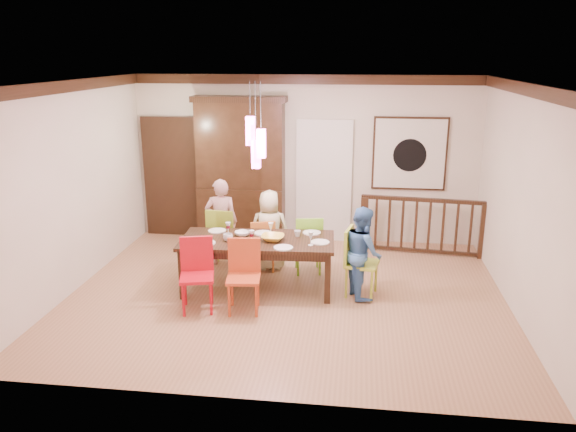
# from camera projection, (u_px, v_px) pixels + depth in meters

# --- Properties ---
(floor) EXTENTS (6.00, 6.00, 0.00)m
(floor) POSITION_uv_depth(u_px,v_px,m) (286.00, 294.00, 7.85)
(floor) COLOR #A5724F
(floor) RESTS_ON ground
(ceiling) EXTENTS (6.00, 6.00, 0.00)m
(ceiling) POSITION_uv_depth(u_px,v_px,m) (286.00, 82.00, 7.04)
(ceiling) COLOR white
(ceiling) RESTS_ON wall_back
(wall_back) EXTENTS (6.00, 0.00, 6.00)m
(wall_back) POSITION_uv_depth(u_px,v_px,m) (304.00, 160.00, 9.82)
(wall_back) COLOR beige
(wall_back) RESTS_ON floor
(wall_left) EXTENTS (0.00, 5.00, 5.00)m
(wall_left) POSITION_uv_depth(u_px,v_px,m) (73.00, 187.00, 7.80)
(wall_left) COLOR beige
(wall_left) RESTS_ON floor
(wall_right) EXTENTS (0.00, 5.00, 5.00)m
(wall_right) POSITION_uv_depth(u_px,v_px,m) (521.00, 201.00, 7.08)
(wall_right) COLOR beige
(wall_right) RESTS_ON floor
(crown_molding) EXTENTS (6.00, 5.00, 0.16)m
(crown_molding) POSITION_uv_depth(u_px,v_px,m) (286.00, 88.00, 7.06)
(crown_molding) COLOR black
(crown_molding) RESTS_ON wall_back
(panel_door) EXTENTS (1.04, 0.07, 2.24)m
(panel_door) POSITION_uv_depth(u_px,v_px,m) (173.00, 179.00, 10.18)
(panel_door) COLOR black
(panel_door) RESTS_ON wall_back
(white_doorway) EXTENTS (0.97, 0.05, 2.22)m
(white_doorway) POSITION_uv_depth(u_px,v_px,m) (324.00, 183.00, 9.86)
(white_doorway) COLOR silver
(white_doorway) RESTS_ON wall_back
(painting) EXTENTS (1.25, 0.06, 1.25)m
(painting) POSITION_uv_depth(u_px,v_px,m) (410.00, 154.00, 9.53)
(painting) COLOR black
(painting) RESTS_ON wall_back
(pendant_cluster) EXTENTS (0.27, 0.21, 1.14)m
(pendant_cluster) POSITION_uv_depth(u_px,v_px,m) (256.00, 142.00, 7.45)
(pendant_cluster) COLOR #FF4CB2
(pendant_cluster) RESTS_ON ceiling
(dining_table) EXTENTS (2.19, 1.09, 0.75)m
(dining_table) POSITION_uv_depth(u_px,v_px,m) (258.00, 245.00, 7.86)
(dining_table) COLOR black
(dining_table) RESTS_ON floor
(chair_far_left) EXTENTS (0.47, 0.47, 0.96)m
(chair_far_left) POSITION_uv_depth(u_px,v_px,m) (224.00, 233.00, 8.75)
(chair_far_left) COLOR #8CAE29
(chair_far_left) RESTS_ON floor
(chair_far_mid) EXTENTS (0.47, 0.47, 0.83)m
(chair_far_mid) POSITION_uv_depth(u_px,v_px,m) (262.00, 241.00, 8.61)
(chair_far_mid) COLOR #C16522
(chair_far_mid) RESTS_ON floor
(chair_far_right) EXTENTS (0.48, 0.48, 0.90)m
(chair_far_right) POSITION_uv_depth(u_px,v_px,m) (308.00, 240.00, 8.53)
(chair_far_right) COLOR #73BE29
(chair_far_right) RESTS_ON floor
(chair_near_left) EXTENTS (0.52, 0.52, 0.95)m
(chair_near_left) POSITION_uv_depth(u_px,v_px,m) (197.00, 271.00, 7.23)
(chair_near_left) COLOR red
(chair_near_left) RESTS_ON floor
(chair_near_mid) EXTENTS (0.47, 0.47, 0.94)m
(chair_near_mid) POSITION_uv_depth(u_px,v_px,m) (243.00, 273.00, 7.20)
(chair_near_mid) COLOR #BE431F
(chair_near_mid) RESTS_ON floor
(chair_end_right) EXTENTS (0.51, 0.51, 0.95)m
(chair_end_right) POSITION_uv_depth(u_px,v_px,m) (362.00, 258.00, 7.69)
(chair_end_right) COLOR #B0C634
(chair_end_right) RESTS_ON floor
(china_hutch) EXTENTS (1.62, 0.46, 2.55)m
(china_hutch) POSITION_uv_depth(u_px,v_px,m) (241.00, 170.00, 9.81)
(china_hutch) COLOR black
(china_hutch) RESTS_ON floor
(balustrade) EXTENTS (2.07, 0.30, 0.96)m
(balustrade) POSITION_uv_depth(u_px,v_px,m) (422.00, 225.00, 9.32)
(balustrade) COLOR black
(balustrade) RESTS_ON floor
(person_far_left) EXTENTS (0.55, 0.40, 1.39)m
(person_far_left) POSITION_uv_depth(u_px,v_px,m) (221.00, 222.00, 8.79)
(person_far_left) COLOR #D3A0A0
(person_far_left) RESTS_ON floor
(person_far_mid) EXTENTS (0.66, 0.48, 1.26)m
(person_far_mid) POSITION_uv_depth(u_px,v_px,m) (270.00, 230.00, 8.62)
(person_far_mid) COLOR beige
(person_far_mid) RESTS_ON floor
(person_end_right) EXTENTS (0.66, 0.74, 1.27)m
(person_end_right) POSITION_uv_depth(u_px,v_px,m) (363.00, 252.00, 7.65)
(person_end_right) COLOR #4376BB
(person_end_right) RESTS_ON floor
(serving_bowl) EXTENTS (0.32, 0.32, 0.08)m
(serving_bowl) POSITION_uv_depth(u_px,v_px,m) (273.00, 238.00, 7.76)
(serving_bowl) COLOR gold
(serving_bowl) RESTS_ON dining_table
(small_bowl) EXTENTS (0.23, 0.23, 0.07)m
(small_bowl) POSITION_uv_depth(u_px,v_px,m) (242.00, 234.00, 7.96)
(small_bowl) COLOR white
(small_bowl) RESTS_ON dining_table
(cup_left) EXTENTS (0.15, 0.15, 0.10)m
(cup_left) POSITION_uv_depth(u_px,v_px,m) (228.00, 237.00, 7.74)
(cup_left) COLOR silver
(cup_left) RESTS_ON dining_table
(cup_right) EXTENTS (0.11, 0.11, 0.09)m
(cup_right) POSITION_uv_depth(u_px,v_px,m) (297.00, 234.00, 7.92)
(cup_right) COLOR silver
(cup_right) RESTS_ON dining_table
(plate_far_left) EXTENTS (0.26, 0.26, 0.01)m
(plate_far_left) POSITION_uv_depth(u_px,v_px,m) (217.00, 231.00, 8.17)
(plate_far_left) COLOR white
(plate_far_left) RESTS_ON dining_table
(plate_far_mid) EXTENTS (0.26, 0.26, 0.01)m
(plate_far_mid) POSITION_uv_depth(u_px,v_px,m) (263.00, 233.00, 8.07)
(plate_far_mid) COLOR white
(plate_far_mid) RESTS_ON dining_table
(plate_far_right) EXTENTS (0.26, 0.26, 0.01)m
(plate_far_right) POSITION_uv_depth(u_px,v_px,m) (312.00, 233.00, 8.08)
(plate_far_right) COLOR white
(plate_far_right) RESTS_ON dining_table
(plate_near_left) EXTENTS (0.26, 0.26, 0.01)m
(plate_near_left) POSITION_uv_depth(u_px,v_px,m) (206.00, 243.00, 7.65)
(plate_near_left) COLOR white
(plate_near_left) RESTS_ON dining_table
(plate_near_mid) EXTENTS (0.26, 0.26, 0.01)m
(plate_near_mid) POSITION_uv_depth(u_px,v_px,m) (283.00, 248.00, 7.46)
(plate_near_mid) COLOR white
(plate_near_mid) RESTS_ON dining_table
(plate_end_right) EXTENTS (0.26, 0.26, 0.01)m
(plate_end_right) POSITION_uv_depth(u_px,v_px,m) (320.00, 242.00, 7.67)
(plate_end_right) COLOR white
(plate_end_right) RESTS_ON dining_table
(wine_glass_a) EXTENTS (0.08, 0.08, 0.19)m
(wine_glass_a) POSITION_uv_depth(u_px,v_px,m) (228.00, 229.00, 7.97)
(wine_glass_a) COLOR #590C19
(wine_glass_a) RESTS_ON dining_table
(wine_glass_b) EXTENTS (0.08, 0.08, 0.19)m
(wine_glass_b) POSITION_uv_depth(u_px,v_px,m) (271.00, 229.00, 7.95)
(wine_glass_b) COLOR silver
(wine_glass_b) RESTS_ON dining_table
(wine_glass_c) EXTENTS (0.08, 0.08, 0.19)m
(wine_glass_c) POSITION_uv_depth(u_px,v_px,m) (252.00, 237.00, 7.61)
(wine_glass_c) COLOR #590C19
(wine_glass_c) RESTS_ON dining_table
(wine_glass_d) EXTENTS (0.08, 0.08, 0.19)m
(wine_glass_d) POSITION_uv_depth(u_px,v_px,m) (311.00, 239.00, 7.55)
(wine_glass_d) COLOR silver
(wine_glass_d) RESTS_ON dining_table
(napkin) EXTENTS (0.18, 0.14, 0.01)m
(napkin) POSITION_uv_depth(u_px,v_px,m) (248.00, 246.00, 7.54)
(napkin) COLOR #D83359
(napkin) RESTS_ON dining_table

